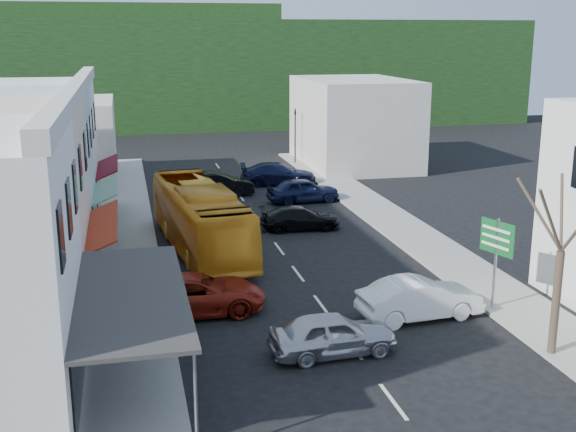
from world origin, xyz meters
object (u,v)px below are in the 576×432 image
object	(u,v)px
car_silver	(333,335)
bus	(200,220)
car_white	(420,301)
traffic_signal	(295,137)
car_red	(195,296)
pedestrian_left	(102,292)
direction_sign	(495,265)
street_tree	(561,251)

from	to	relation	value
car_silver	bus	bearing A→B (deg)	9.74
car_white	traffic_signal	size ratio (longest dim) A/B	0.95
car_red	pedestrian_left	bearing A→B (deg)	83.19
bus	pedestrian_left	size ratio (longest dim) A/B	6.82
car_white	direction_sign	xyz separation A→B (m)	(3.10, 0.09, 1.16)
car_silver	car_white	bearing A→B (deg)	-63.54
car_red	street_tree	size ratio (longest dim) A/B	0.62
traffic_signal	car_silver	bearing A→B (deg)	81.99
car_silver	car_white	distance (m)	4.76
car_red	pedestrian_left	world-z (taller)	pedestrian_left
bus	direction_sign	distance (m)	14.87
street_tree	traffic_signal	bearing A→B (deg)	89.91
pedestrian_left	direction_sign	bearing A→B (deg)	-106.51
pedestrian_left	traffic_signal	distance (m)	33.89
pedestrian_left	bus	bearing A→B (deg)	-36.08
car_white	car_red	xyz separation A→B (m)	(-8.30, 2.45, 0.00)
car_red	direction_sign	distance (m)	11.70
bus	street_tree	distance (m)	18.25
bus	car_red	world-z (taller)	bus
direction_sign	traffic_signal	bearing A→B (deg)	72.08
car_red	traffic_signal	distance (m)	32.93
car_silver	car_red	bearing A→B (deg)	37.73
car_white	bus	bearing A→B (deg)	28.17
street_tree	car_red	bearing A→B (deg)	149.71
car_silver	pedestrian_left	world-z (taller)	pedestrian_left
car_red	street_tree	bearing A→B (deg)	-119.94
bus	traffic_signal	bearing A→B (deg)	58.82
car_red	direction_sign	world-z (taller)	direction_sign
street_tree	direction_sign	bearing A→B (deg)	88.65
car_red	traffic_signal	bearing A→B (deg)	-19.85
pedestrian_left	street_tree	xyz separation A→B (m)	(14.80, -7.04, 2.71)
direction_sign	car_silver	bearing A→B (deg)	-179.30
pedestrian_left	direction_sign	distance (m)	15.18
direction_sign	traffic_signal	size ratio (longest dim) A/B	0.81
car_white	traffic_signal	distance (m)	33.49
direction_sign	car_white	bearing A→B (deg)	163.75
car_white	traffic_signal	xyz separation A→B (m)	(3.07, 33.32, 1.61)
pedestrian_left	car_red	bearing A→B (deg)	-103.06
bus	direction_sign	size ratio (longest dim) A/B	3.12
car_white	direction_sign	world-z (taller)	direction_sign
bus	traffic_signal	world-z (taller)	traffic_signal
bus	pedestrian_left	world-z (taller)	bus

